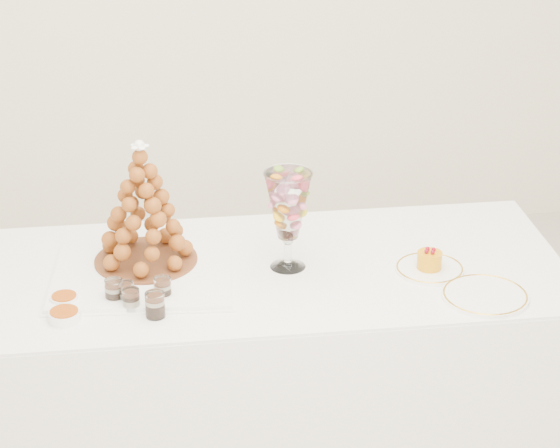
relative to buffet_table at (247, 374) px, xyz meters
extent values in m
cube|color=white|center=(0.00, 0.00, -0.01)|extent=(2.12, 0.95, 0.78)
cube|color=white|center=(0.00, 0.00, 0.39)|extent=(2.11, 0.94, 0.01)
cube|color=white|center=(-0.33, -0.01, 0.40)|extent=(0.61, 0.49, 0.02)
cylinder|color=white|center=(0.14, 0.00, 0.40)|extent=(0.12, 0.12, 0.02)
cylinder|color=white|center=(0.14, 0.00, 0.45)|extent=(0.02, 0.02, 0.08)
sphere|color=white|center=(0.14, 0.00, 0.49)|extent=(0.04, 0.04, 0.04)
cylinder|color=white|center=(0.58, -0.11, 0.40)|extent=(0.22, 0.22, 0.01)
cylinder|color=white|center=(0.69, -0.31, 0.40)|extent=(0.27, 0.27, 0.01)
cylinder|color=white|center=(-0.42, -0.13, 0.43)|extent=(0.07, 0.07, 0.08)
cylinder|color=white|center=(-0.39, -0.14, 0.43)|extent=(0.06, 0.06, 0.07)
cylinder|color=white|center=(-0.28, -0.14, 0.43)|extent=(0.07, 0.07, 0.07)
cylinder|color=white|center=(-0.37, -0.19, 0.43)|extent=(0.06, 0.06, 0.07)
cylinder|color=white|center=(-0.31, -0.24, 0.43)|extent=(0.07, 0.07, 0.08)
cylinder|color=white|center=(-0.57, -0.11, 0.41)|extent=(0.08, 0.08, 0.03)
cylinder|color=white|center=(-0.57, -0.21, 0.41)|extent=(0.09, 0.09, 0.03)
cylinder|color=brown|center=(-0.31, 0.09, 0.42)|extent=(0.33, 0.33, 0.01)
cone|color=brown|center=(-0.31, 0.09, 0.62)|extent=(0.30, 0.30, 0.40)
sphere|color=white|center=(-0.31, 0.09, 0.80)|extent=(0.04, 0.04, 0.04)
cylinder|color=orange|center=(0.58, -0.11, 0.43)|extent=(0.08, 0.08, 0.06)
sphere|color=maroon|center=(0.59, -0.11, 0.47)|extent=(0.01, 0.01, 0.01)
sphere|color=maroon|center=(0.57, -0.10, 0.47)|extent=(0.01, 0.01, 0.01)
sphere|color=maroon|center=(0.56, -0.12, 0.47)|extent=(0.01, 0.01, 0.01)
sphere|color=maroon|center=(0.58, -0.13, 0.47)|extent=(0.01, 0.01, 0.01)
camera|label=1|loc=(-0.47, -3.05, 2.02)|focal=70.00mm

